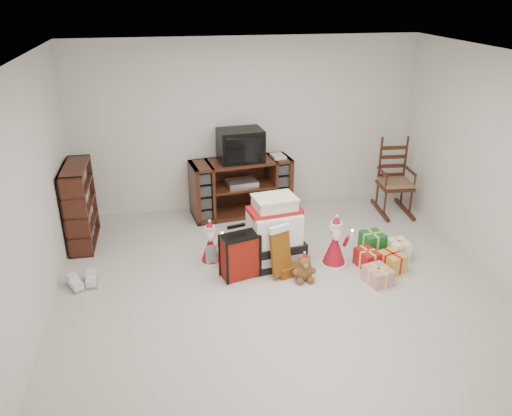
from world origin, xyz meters
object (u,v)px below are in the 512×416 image
at_px(sneaker_pair, 83,282).
at_px(crt_television, 241,145).
at_px(gift_pile, 274,235).
at_px(santa_figurine, 335,247).
at_px(rocking_chair, 393,186).
at_px(red_suitcase, 240,256).
at_px(bookshelf, 80,207).
at_px(gift_cluster, 381,257).
at_px(teddy_bear, 304,269).
at_px(tv_stand, 241,187).
at_px(mrs_claus_figurine, 211,247).

xyz_separation_m(sneaker_pair, crt_television, (2.07, 1.61, 1.01)).
distance_m(gift_pile, santa_figurine, 0.74).
xyz_separation_m(rocking_chair, red_suitcase, (-2.54, -1.44, -0.12)).
distance_m(bookshelf, rocking_chair, 4.43).
height_order(bookshelf, gift_pile, bookshelf).
bearing_deg(gift_cluster, rocking_chair, 61.37).
xyz_separation_m(gift_pile, santa_figurine, (0.70, -0.19, -0.12)).
xyz_separation_m(gift_pile, teddy_bear, (0.25, -0.44, -0.24)).
relative_size(bookshelf, sneaker_pair, 2.91).
xyz_separation_m(santa_figurine, crt_television, (-0.87, 1.70, 0.80)).
height_order(tv_stand, santa_figurine, tv_stand).
height_order(santa_figurine, mrs_claus_figurine, santa_figurine).
xyz_separation_m(sneaker_pair, gift_cluster, (3.49, -0.21, 0.08)).
height_order(tv_stand, crt_television, crt_television).
height_order(tv_stand, bookshelf, bookshelf).
xyz_separation_m(bookshelf, santa_figurine, (3.05, -1.17, -0.26)).
bearing_deg(tv_stand, teddy_bear, -85.97).
bearing_deg(teddy_bear, mrs_claus_figurine, 149.99).
relative_size(gift_pile, mrs_claus_figurine, 1.52).
xyz_separation_m(bookshelf, gift_cluster, (3.59, -1.30, -0.39)).
xyz_separation_m(rocking_chair, gift_cluster, (-0.83, -1.53, -0.26)).
height_order(rocking_chair, sneaker_pair, rocking_chair).
bearing_deg(gift_cluster, tv_stand, 127.55).
xyz_separation_m(tv_stand, crt_television, (-0.00, -0.01, 0.64)).
bearing_deg(red_suitcase, rocking_chair, 14.49).
relative_size(bookshelf, teddy_bear, 3.35).
distance_m(tv_stand, rocking_chair, 2.27).
distance_m(rocking_chair, gift_pile, 2.41).
relative_size(bookshelf, rocking_chair, 0.93).
distance_m(bookshelf, gift_pile, 2.54).
bearing_deg(santa_figurine, tv_stand, 116.81).
relative_size(gift_pile, santa_figurine, 1.30).
relative_size(tv_stand, bookshelf, 1.40).
height_order(teddy_bear, sneaker_pair, teddy_bear).
bearing_deg(crt_television, mrs_claus_figurine, -119.39).
xyz_separation_m(gift_pile, crt_television, (-0.16, 1.51, 0.68)).
xyz_separation_m(santa_figurine, sneaker_pair, (-2.94, 0.09, -0.20)).
bearing_deg(gift_cluster, mrs_claus_figurine, 167.08).
distance_m(tv_stand, mrs_claus_figurine, 1.51).
distance_m(tv_stand, red_suitcase, 1.78).
xyz_separation_m(rocking_chair, sneaker_pair, (-4.32, -1.31, -0.34)).
distance_m(santa_figurine, mrs_claus_figurine, 1.50).
xyz_separation_m(teddy_bear, gift_cluster, (1.00, 0.12, -0.01)).
height_order(santa_figurine, gift_cluster, santa_figurine).
relative_size(sneaker_pair, crt_television, 0.56).
relative_size(teddy_bear, gift_cluster, 0.37).
height_order(tv_stand, gift_pile, gift_pile).
relative_size(bookshelf, red_suitcase, 1.70).
bearing_deg(santa_figurine, teddy_bear, -151.05).
xyz_separation_m(santa_figurine, gift_cluster, (0.55, -0.13, -0.12)).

